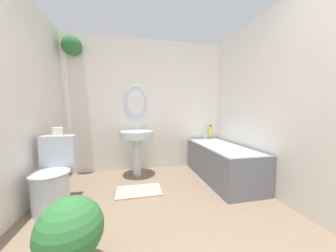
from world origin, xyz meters
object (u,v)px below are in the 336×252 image
object	(u,v)px
pedestal_sink	(137,141)
toilet_paper_roll	(58,131)
shampoo_bottle	(210,130)
potted_plant	(71,234)
bathtub	(221,162)
toilet	(53,179)

from	to	relation	value
pedestal_sink	toilet_paper_roll	world-z (taller)	toilet_paper_roll
shampoo_bottle	pedestal_sink	bearing A→B (deg)	-172.49
potted_plant	bathtub	bearing A→B (deg)	35.10
pedestal_sink	toilet_paper_roll	xyz separation A→B (m)	(-0.96, -0.58, 0.25)
shampoo_bottle	toilet_paper_roll	world-z (taller)	toilet_paper_roll
toilet	pedestal_sink	xyz separation A→B (m)	(0.96, 0.76, 0.27)
toilet_paper_roll	pedestal_sink	bearing A→B (deg)	30.94
toilet	pedestal_sink	size ratio (longest dim) A/B	0.93
pedestal_sink	shampoo_bottle	bearing A→B (deg)	7.51
shampoo_bottle	bathtub	bearing A→B (deg)	-99.70
shampoo_bottle	toilet_paper_roll	distance (m)	2.51
shampoo_bottle	potted_plant	size ratio (longest dim) A/B	0.38
pedestal_sink	potted_plant	xyz separation A→B (m)	(-0.48, -1.71, -0.30)
bathtub	toilet_paper_roll	distance (m)	2.36
toilet	potted_plant	bearing A→B (deg)	-63.19
shampoo_bottle	toilet_paper_roll	bearing A→B (deg)	-162.27
bathtub	potted_plant	xyz separation A→B (m)	(-1.80, -1.27, 0.01)
potted_plant	toilet	bearing A→B (deg)	116.81
shampoo_bottle	potted_plant	world-z (taller)	shampoo_bottle
bathtub	potted_plant	bearing A→B (deg)	-144.90
potted_plant	toilet_paper_roll	xyz separation A→B (m)	(-0.48, 1.14, 0.55)
pedestal_sink	bathtub	distance (m)	1.43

